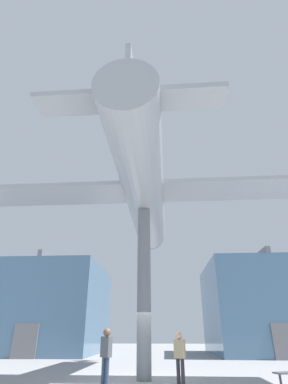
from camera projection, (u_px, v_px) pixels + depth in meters
The scene contains 7 objects.
ground_plane at pixel (144, 381), 11.76m from camera, with size 80.00×80.00×0.00m, color gray.
glass_pavilion_left at pixel (54, 309), 27.31m from camera, with size 8.60×10.50×7.91m.
glass_pavilion_right at pixel (259, 308), 26.29m from camera, with size 8.60×10.50×7.91m.
support_pylon_central at pixel (144, 286), 13.29m from camera, with size 0.61×0.61×7.21m.
suspended_airplane at pixel (144, 193), 15.41m from camera, with size 18.82×16.18×3.07m.
visitor_person at pixel (180, 353), 11.39m from camera, with size 0.46×0.37×1.74m.
visitor_second at pixel (106, 351), 11.10m from camera, with size 0.45×0.40×1.87m.
Camera 1 is at (0.84, -13.78, 1.76)m, focal length 28.00 mm.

